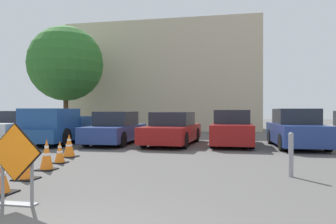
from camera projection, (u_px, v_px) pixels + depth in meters
The scene contains 15 objects.
ground_plane at pixel (184, 149), 12.97m from camera, with size 96.00×96.00×0.00m, color #565451.
road_closed_sign at pixel (15, 161), 5.28m from camera, with size 0.96×0.20×1.34m.
traffic_cone_second at pixel (26, 165), 7.27m from camera, with size 0.47×0.47×0.67m.
traffic_cone_third at pixel (47, 155), 8.42m from camera, with size 0.45×0.45×0.81m.
traffic_cone_fourth at pixel (60, 152), 9.52m from camera, with size 0.40×0.40×0.65m.
traffic_cone_fifth at pixel (69, 146), 10.76m from camera, with size 0.51×0.51×0.77m.
parked_car_nearest at pixel (21, 127), 16.55m from camera, with size 1.87×4.53×1.51m.
pickup_truck at pixel (60, 128), 15.23m from camera, with size 2.22×5.59×1.62m.
parked_car_second at pixel (116, 129), 15.06m from camera, with size 1.83×4.50×1.48m.
parked_car_third at pixel (172, 129), 14.71m from camera, with size 2.08×4.78×1.46m.
parked_car_fourth at pixel (232, 129), 14.53m from camera, with size 1.81×4.51×1.56m.
parked_car_fifth at pixel (296, 130), 13.56m from camera, with size 2.02×4.45×1.61m.
bollard_nearest at pixel (291, 153), 7.56m from camera, with size 0.12×0.12×1.03m.
building_facade_backdrop at pixel (165, 78), 26.86m from camera, with size 15.13×5.00×8.39m.
street_tree_behind_lot at pixel (66, 64), 21.85m from camera, with size 4.97×4.97×7.16m.
Camera 1 is at (1.98, -2.83, 1.53)m, focal length 35.00 mm.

